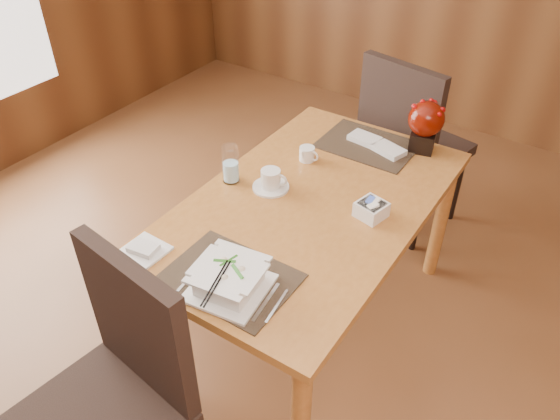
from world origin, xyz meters
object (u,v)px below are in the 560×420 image
Objects in this scene: creamer_jug at (307,154)px; berry_decor at (426,123)px; water_glass at (231,164)px; far_chair at (408,139)px; soup_setting at (229,280)px; bread_plate at (144,251)px; coffee_cup at (271,181)px; dining_table at (309,219)px; sugar_caddy at (371,210)px; near_chair at (115,388)px.

creamer_jug is 0.37× the size of berry_decor.
far_chair is (0.43, 1.02, -0.23)m from water_glass.
soup_setting is 0.27× the size of far_chair.
coffee_cup is at bearing 75.05° from bread_plate.
water_glass is at bearing -170.90° from dining_table.
creamer_jug is at bearing 153.10° from sugar_caddy.
dining_table is at bearing -109.37° from berry_decor.
near_chair is at bearing -81.00° from creamer_jug.
near_chair is (0.08, -1.02, -0.19)m from coffee_cup.
berry_decor reaches higher than bread_plate.
bread_plate is (0.02, -0.56, -0.08)m from water_glass.
berry_decor is at bearing 131.67° from far_chair.
water_glass is 0.69× the size of berry_decor.
sugar_caddy reaches higher than bread_plate.
far_chair is (0.41, 1.58, -0.15)m from bread_plate.
dining_table is 0.42m from water_glass.
berry_decor reaches higher than creamer_jug.
coffee_cup is at bearing -122.41° from berry_decor.
dining_table is 1.42× the size of near_chair.
soup_setting is at bearing -53.06° from water_glass.
berry_decor is (0.42, 0.67, 0.10)m from coffee_cup.
soup_setting is 0.27× the size of near_chair.
coffee_cup is 0.15× the size of near_chair.
berry_decor is at bearing 49.97° from water_glass.
near_chair is at bearing -59.35° from bread_plate.
berry_decor is at bearing 86.36° from near_chair.
dining_table is at bearing 60.14° from bread_plate.
near_chair is 0.99× the size of far_chair.
creamer_jug is 0.91m from bread_plate.
creamer_jug is 0.75m from far_chair.
berry_decor is 1.75m from near_chair.
bread_plate is at bearing -119.86° from dining_table.
coffee_cup is 1.02m from far_chair.
water_glass is (-0.18, -0.05, 0.05)m from coffee_cup.
berry_decor is at bearing 57.59° from coffee_cup.
dining_table is at bearing 3.08° from coffee_cup.
far_chair is (0.06, 0.96, -0.05)m from dining_table.
dining_table is 5.25× the size of soup_setting.
water_glass is 1.10× the size of bread_plate.
dining_table is at bearing 91.72° from near_chair.
far_chair reaches higher than near_chair.
near_chair is at bearing -115.49° from soup_setting.
soup_setting is 0.89m from creamer_jug.
coffee_cup reaches higher than dining_table.
soup_setting is 0.39m from bread_plate.
sugar_caddy is 0.43× the size of berry_decor.
creamer_jug is 1.32m from near_chair.
bread_plate is at bearing 128.38° from near_chair.
water_glass reaches higher than soup_setting.
sugar_caddy is 0.91m from bread_plate.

